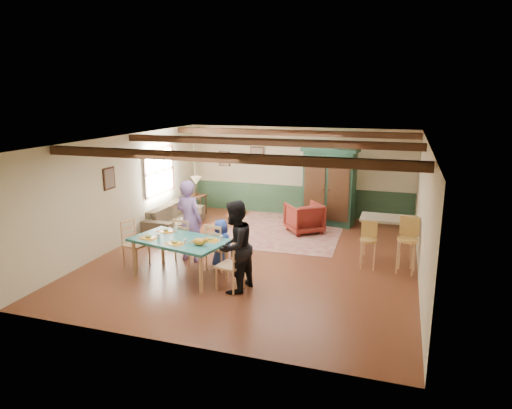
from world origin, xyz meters
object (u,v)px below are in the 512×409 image
(counter_table, at_px, (388,240))
(bar_stool_right, at_px, (407,246))
(dining_chair_far_left, at_px, (187,240))
(dining_chair_far_right, at_px, (219,246))
(person_child, at_px, (221,244))
(dining_table, at_px, (180,258))
(person_woman, at_px, (235,247))
(table_lamp, at_px, (196,186))
(dining_chair_end_left, at_px, (136,243))
(armoire, at_px, (329,187))
(bar_stool_left, at_px, (368,246))
(end_table, at_px, (197,205))
(dining_chair_end_right, at_px, (230,264))
(armchair, at_px, (304,218))
(cat, at_px, (199,241))
(sofa, at_px, (175,217))
(person_man, at_px, (189,221))

(counter_table, height_order, bar_stool_right, bar_stool_right)
(dining_chair_far_left, height_order, counter_table, counter_table)
(dining_chair_far_right, height_order, person_child, person_child)
(dining_table, height_order, counter_table, counter_table)
(person_woman, height_order, counter_table, person_woman)
(dining_table, bearing_deg, table_lamp, 111.13)
(dining_chair_end_left, relative_size, bar_stool_right, 0.86)
(armoire, xyz_separation_m, bar_stool_left, (1.36, -3.14, -0.60))
(end_table, xyz_separation_m, table_lamp, (0.00, 0.00, 0.61))
(dining_chair_end_right, distance_m, armchair, 4.14)
(table_lamp, relative_size, bar_stool_right, 0.49)
(dining_chair_far_left, xyz_separation_m, dining_chair_end_left, (-0.95, -0.58, 0.00))
(armchair, bearing_deg, dining_chair_end_right, 44.23)
(end_table, bearing_deg, cat, -64.27)
(dining_chair_far_right, height_order, armoire, armoire)
(dining_chair_end_left, bearing_deg, sofa, 23.69)
(person_child, distance_m, counter_table, 3.71)
(dining_chair_far_right, xyz_separation_m, cat, (-0.04, -0.89, 0.39))
(dining_table, bearing_deg, end_table, 111.13)
(armoire, xyz_separation_m, armchair, (-0.50, -0.99, -0.70))
(dining_chair_far_left, distance_m, dining_chair_end_left, 1.11)
(bar_stool_right, bearing_deg, dining_chair_end_left, -158.66)
(dining_chair_far_right, xyz_separation_m, person_child, (0.02, 0.08, 0.03))
(end_table, bearing_deg, person_child, -58.28)
(dining_table, xyz_separation_m, counter_table, (4.01, 2.22, 0.11))
(dining_chair_end_right, relative_size, person_man, 0.55)
(bar_stool_left, bearing_deg, person_woman, -142.80)
(person_man, bearing_deg, bar_stool_right, -158.54)
(counter_table, bearing_deg, dining_chair_end_left, -159.52)
(dining_chair_far_left, bearing_deg, armchair, -111.46)
(table_lamp, bearing_deg, person_man, -67.13)
(cat, bearing_deg, sofa, 137.31)
(table_lamp, distance_m, bar_stool_right, 6.86)
(person_man, relative_size, bar_stool_right, 1.56)
(person_woman, relative_size, sofa, 0.81)
(dining_chair_end_right, xyz_separation_m, end_table, (-2.98, 4.86, -0.19))
(person_woman, distance_m, end_table, 5.81)
(counter_table, bearing_deg, bar_stool_right, -54.62)
(person_child, xyz_separation_m, bar_stool_left, (3.02, 0.94, -0.03))
(person_child, bearing_deg, dining_chair_end_right, 133.15)
(table_lamp, bearing_deg, person_woman, -57.77)
(counter_table, height_order, bar_stool_left, counter_table)
(table_lamp, bearing_deg, dining_chair_end_left, -82.44)
(cat, relative_size, table_lamp, 0.67)
(dining_chair_end_right, bearing_deg, person_woman, 90.00)
(dining_table, distance_m, person_child, 0.97)
(end_table, bearing_deg, counter_table, -22.37)
(armoire, bearing_deg, person_woman, -93.74)
(dining_chair_far_left, relative_size, person_man, 0.55)
(bar_stool_left, bearing_deg, dining_chair_end_right, -144.38)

